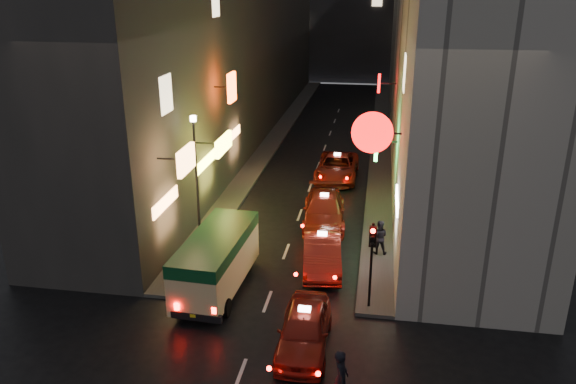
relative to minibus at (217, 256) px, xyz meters
The scene contains 13 objects.
building_left 26.65m from the minibus, 103.11° to the left, with size 7.66×52.00×18.00m.
building_right 27.94m from the minibus, 67.76° to the left, with size 8.20×52.00×18.00m.
sidewalk_left 25.06m from the minibus, 94.71° to the left, with size 1.50×52.00×0.15m, color #484642.
sidewalk_right 25.79m from the minibus, 75.50° to the left, with size 1.50×52.00×0.15m, color #484642.
minibus is the anchor object (origin of this frame).
taxi_near 5.27m from the minibus, 39.18° to the right, with size 2.27×5.38×1.87m.
taxi_second 4.89m from the minibus, 34.07° to the left, with size 2.96×5.83×1.95m.
taxi_third 8.36m from the minibus, 64.30° to the left, with size 2.76×5.78×1.95m.
taxi_far 15.37m from the minibus, 76.11° to the left, with size 2.39×5.69×1.97m.
pedestrian_crossing 8.06m from the minibus, 46.93° to the right, with size 0.70×0.45×2.12m, color black.
pedestrian_sidewalk 7.73m from the minibus, 32.72° to the left, with size 0.70×0.44×1.85m, color black.
traffic_light 6.33m from the minibus, ahead, with size 0.26×0.43×3.50m.
lamp_post 4.92m from the minibus, 117.03° to the left, with size 0.28×0.28×6.22m.
Camera 1 is at (3.97, -10.53, 11.95)m, focal length 35.00 mm.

